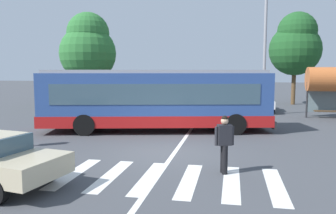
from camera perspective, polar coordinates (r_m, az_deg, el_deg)
ground_plane at (r=12.49m, az=-0.86°, el=-7.75°), size 160.00×160.00×0.00m
city_transit_bus at (r=16.71m, az=-2.04°, el=1.30°), size 11.59×4.96×3.06m
pedestrian_crossing_street at (r=9.94m, az=9.58°, el=-5.74°), size 0.55×0.38×1.72m
parked_car_black at (r=27.26m, az=-8.33°, el=1.40°), size 2.06×4.59×1.35m
parked_car_red at (r=26.04m, az=-2.54°, el=1.24°), size 2.11×4.61×1.35m
parked_car_teal at (r=25.66m, az=2.95°, el=1.16°), size 1.91×4.52×1.35m
parked_car_charcoal at (r=25.76m, az=9.36°, el=1.11°), size 1.99×4.56×1.35m
parked_car_white at (r=26.00m, az=15.38°, el=1.01°), size 1.93×4.53×1.35m
twin_arm_street_lamp at (r=23.90m, az=16.32°, el=13.72°), size 3.83×0.32×10.43m
background_tree_left at (r=29.75m, az=-13.48°, el=9.81°), size 4.79×4.79×7.96m
background_tree_right at (r=32.04m, az=20.93°, el=9.91°), size 4.52×4.52×8.13m
crosswalk_painted_stripes at (r=9.55m, az=0.19°, el=-12.16°), size 6.16×3.01×0.01m
lane_center_line at (r=14.34m, az=2.47°, el=-5.92°), size 0.16×24.00×0.01m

